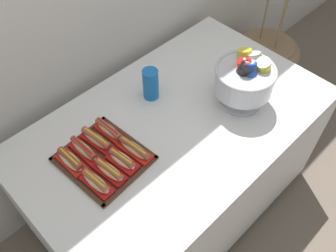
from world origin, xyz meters
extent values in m
plane|color=#7A6B5B|center=(0.00, 0.00, 0.00)|extent=(10.00, 10.00, 0.00)
cube|color=white|center=(0.00, 0.00, 0.42)|extent=(1.55, 0.94, 0.76)
cylinder|color=black|center=(0.65, -0.34, 0.02)|extent=(0.05, 0.05, 0.04)
cylinder|color=black|center=(-0.65, 0.34, 0.02)|extent=(0.05, 0.05, 0.04)
cylinder|color=black|center=(0.65, 0.34, 0.02)|extent=(0.05, 0.05, 0.04)
cylinder|color=#896B4C|center=(1.13, 0.20, 0.27)|extent=(0.38, 0.38, 0.54)
torus|color=#896B4C|center=(1.13, 0.20, 0.07)|extent=(0.54, 0.54, 0.12)
torus|color=#896B4C|center=(1.13, 0.20, 0.20)|extent=(0.56, 0.56, 0.12)
torus|color=#896B4C|center=(1.13, 0.20, 0.34)|extent=(0.52, 0.52, 0.12)
torus|color=#896B4C|center=(1.13, 0.20, 0.47)|extent=(0.48, 0.48, 0.12)
cylinder|color=#937F56|center=(1.19, 0.17, 0.75)|extent=(0.07, 0.04, 0.42)
cylinder|color=#937F56|center=(1.10, 0.26, 0.83)|extent=(0.09, 0.04, 0.58)
cylinder|color=#937F56|center=(1.10, 0.14, 0.74)|extent=(0.04, 0.01, 0.40)
cube|color=#472B19|center=(-0.39, 0.07, 0.80)|extent=(0.36, 0.38, 0.01)
cube|color=#472B19|center=(-0.37, -0.10, 0.81)|extent=(0.33, 0.04, 0.01)
cube|color=#472B19|center=(-0.40, 0.24, 0.81)|extent=(0.33, 0.04, 0.01)
cube|color=#472B19|center=(-0.54, 0.05, 0.81)|extent=(0.04, 0.36, 0.01)
cube|color=#472B19|center=(-0.23, 0.08, 0.81)|extent=(0.04, 0.36, 0.01)
cube|color=red|center=(-0.49, -0.02, 0.81)|extent=(0.07, 0.16, 0.02)
ellipsoid|color=beige|center=(-0.49, -0.02, 0.84)|extent=(0.06, 0.15, 0.04)
cylinder|color=#A8563D|center=(-0.49, -0.02, 0.85)|extent=(0.04, 0.14, 0.03)
cylinder|color=yellow|center=(-0.49, -0.02, 0.86)|extent=(0.02, 0.12, 0.01)
cube|color=#B21414|center=(-0.42, -0.02, 0.81)|extent=(0.08, 0.16, 0.02)
ellipsoid|color=#E0BC7F|center=(-0.42, -0.02, 0.83)|extent=(0.07, 0.15, 0.04)
cylinder|color=#A8563D|center=(-0.42, -0.02, 0.84)|extent=(0.05, 0.15, 0.03)
cylinder|color=yellow|center=(-0.42, -0.02, 0.86)|extent=(0.02, 0.12, 0.01)
cube|color=red|center=(-0.34, -0.01, 0.81)|extent=(0.08, 0.16, 0.02)
ellipsoid|color=beige|center=(-0.34, -0.01, 0.83)|extent=(0.07, 0.15, 0.04)
cylinder|color=#9E4C38|center=(-0.34, -0.01, 0.84)|extent=(0.05, 0.14, 0.03)
cylinder|color=yellow|center=(-0.34, -0.01, 0.86)|extent=(0.02, 0.11, 0.01)
cube|color=red|center=(-0.27, -0.01, 0.81)|extent=(0.08, 0.18, 0.02)
ellipsoid|color=tan|center=(-0.27, -0.01, 0.83)|extent=(0.07, 0.16, 0.04)
cylinder|color=#9E4C38|center=(-0.27, -0.01, 0.85)|extent=(0.05, 0.17, 0.03)
cylinder|color=yellow|center=(-0.27, -0.01, 0.86)|extent=(0.02, 0.14, 0.01)
cube|color=red|center=(-0.51, 0.14, 0.81)|extent=(0.07, 0.16, 0.02)
ellipsoid|color=beige|center=(-0.51, 0.14, 0.84)|extent=(0.06, 0.15, 0.04)
cylinder|color=brown|center=(-0.51, 0.14, 0.85)|extent=(0.04, 0.14, 0.03)
cylinder|color=yellow|center=(-0.51, 0.14, 0.86)|extent=(0.01, 0.12, 0.01)
cube|color=red|center=(-0.43, 0.15, 0.81)|extent=(0.06, 0.18, 0.02)
ellipsoid|color=beige|center=(-0.43, 0.15, 0.84)|extent=(0.05, 0.16, 0.04)
cylinder|color=#9E4C38|center=(-0.43, 0.15, 0.85)|extent=(0.03, 0.15, 0.03)
cylinder|color=red|center=(-0.43, 0.15, 0.86)|extent=(0.01, 0.13, 0.01)
cube|color=red|center=(-0.36, 0.15, 0.81)|extent=(0.08, 0.18, 0.02)
ellipsoid|color=#E0BC7F|center=(-0.36, 0.15, 0.84)|extent=(0.07, 0.17, 0.04)
cylinder|color=#A8563D|center=(-0.36, 0.15, 0.85)|extent=(0.05, 0.17, 0.03)
cylinder|color=yellow|center=(-0.36, 0.15, 0.86)|extent=(0.03, 0.14, 0.01)
cube|color=red|center=(-0.28, 0.16, 0.81)|extent=(0.07, 0.17, 0.02)
ellipsoid|color=beige|center=(-0.28, 0.16, 0.83)|extent=(0.05, 0.16, 0.04)
cylinder|color=#A8563D|center=(-0.28, 0.16, 0.85)|extent=(0.04, 0.16, 0.03)
cylinder|color=red|center=(-0.28, 0.16, 0.86)|extent=(0.02, 0.13, 0.01)
cylinder|color=silver|center=(0.32, -0.13, 0.81)|extent=(0.21, 0.21, 0.02)
cone|color=silver|center=(0.32, -0.13, 0.85)|extent=(0.07, 0.07, 0.07)
cylinder|color=silver|center=(0.32, -0.13, 0.95)|extent=(0.28, 0.28, 0.12)
torus|color=silver|center=(0.32, -0.13, 1.01)|extent=(0.29, 0.29, 0.02)
cylinder|color=#B7BCC6|center=(0.39, -0.13, 0.99)|extent=(0.10, 0.13, 0.15)
cylinder|color=yellow|center=(0.38, -0.08, 0.99)|extent=(0.10, 0.11, 0.15)
cylinder|color=red|center=(0.32, -0.13, 0.99)|extent=(0.08, 0.10, 0.14)
cylinder|color=black|center=(0.31, -0.13, 0.99)|extent=(0.09, 0.12, 0.14)
cylinder|color=#B7BCC6|center=(0.32, -0.13, 0.99)|extent=(0.12, 0.09, 0.14)
cylinder|color=#1E47B2|center=(0.32, -0.16, 0.99)|extent=(0.09, 0.11, 0.15)
cylinder|color=yellow|center=(0.40, -0.18, 0.99)|extent=(0.12, 0.09, 0.15)
cylinder|color=blue|center=(0.03, 0.21, 0.85)|extent=(0.08, 0.08, 0.11)
cylinder|color=blue|center=(0.03, 0.21, 0.87)|extent=(0.08, 0.08, 0.11)
cylinder|color=blue|center=(0.03, 0.21, 0.89)|extent=(0.08, 0.08, 0.11)
cylinder|color=blue|center=(0.03, 0.21, 0.91)|extent=(0.08, 0.08, 0.11)
camera|label=1|loc=(-0.82, -0.78, 2.14)|focal=38.77mm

